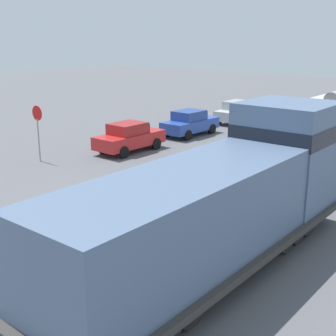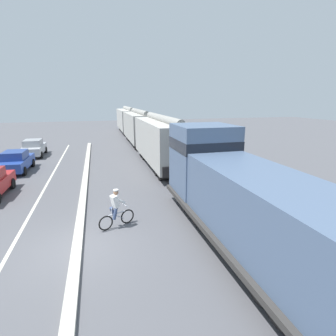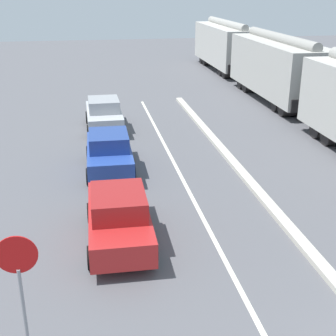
% 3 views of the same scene
% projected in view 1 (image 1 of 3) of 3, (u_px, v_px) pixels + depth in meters
% --- Properties ---
extents(ground_plane, '(120.00, 120.00, 0.00)m').
position_uv_depth(ground_plane, '(103.00, 205.00, 17.94)').
color(ground_plane, '#56565B').
extents(median_curb, '(0.36, 36.00, 0.16)m').
position_uv_depth(median_curb, '(195.00, 169.00, 22.39)').
color(median_curb, beige).
rests_on(median_curb, ground).
extents(lane_stripe, '(0.14, 36.00, 0.01)m').
position_uv_depth(lane_stripe, '(157.00, 162.00, 23.87)').
color(lane_stripe, silver).
rests_on(lane_stripe, ground).
extents(locomotive, '(3.10, 11.61, 4.20)m').
position_uv_depth(locomotive, '(228.00, 202.00, 13.07)').
color(locomotive, slate).
rests_on(locomotive, ground).
extents(parked_car_red, '(1.88, 4.22, 1.62)m').
position_uv_depth(parked_car_red, '(129.00, 137.00, 25.94)').
color(parked_car_red, red).
rests_on(parked_car_red, ground).
extents(parked_car_blue, '(1.89, 4.23, 1.62)m').
position_uv_depth(parked_car_blue, '(190.00, 123.00, 30.09)').
color(parked_car_blue, '#28479E').
rests_on(parked_car_blue, ground).
extents(parked_car_silver, '(1.88, 4.22, 1.62)m').
position_uv_depth(parked_car_silver, '(238.00, 112.00, 34.41)').
color(parked_car_silver, '#B7BABF').
rests_on(parked_car_silver, ground).
extents(cyclist, '(1.59, 0.78, 1.71)m').
position_uv_depth(cyclist, '(157.00, 184.00, 17.76)').
color(cyclist, black).
rests_on(cyclist, ground).
extents(stop_sign, '(0.76, 0.08, 2.88)m').
position_uv_depth(stop_sign, '(38.00, 122.00, 23.57)').
color(stop_sign, gray).
rests_on(stop_sign, ground).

